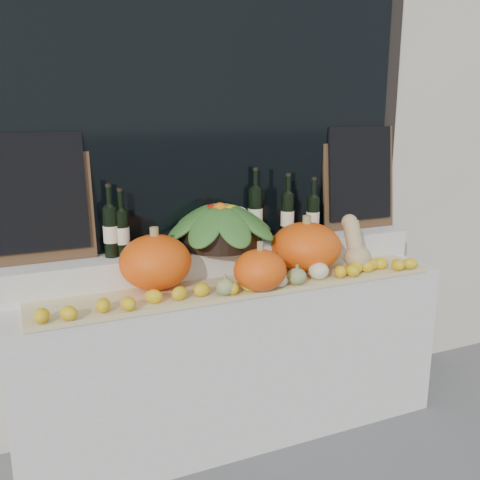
% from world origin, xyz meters
% --- Properties ---
extents(storefront_facade, '(7.00, 0.94, 4.50)m').
position_xyz_m(storefront_facade, '(0.00, 2.25, 2.25)').
color(storefront_facade, beige).
rests_on(storefront_facade, ground).
extents(display_sill, '(2.30, 0.55, 0.88)m').
position_xyz_m(display_sill, '(0.00, 1.52, 0.44)').
color(display_sill, silver).
rests_on(display_sill, ground).
extents(rear_tier, '(2.30, 0.25, 0.16)m').
position_xyz_m(rear_tier, '(0.00, 1.68, 0.96)').
color(rear_tier, silver).
rests_on(rear_tier, display_sill).
extents(straw_bedding, '(2.10, 0.32, 0.02)m').
position_xyz_m(straw_bedding, '(0.00, 1.40, 0.89)').
color(straw_bedding, tan).
rests_on(straw_bedding, display_sill).
extents(pumpkin_left, '(0.44, 0.44, 0.27)m').
position_xyz_m(pumpkin_left, '(-0.43, 1.51, 1.04)').
color(pumpkin_left, '#FD580D').
rests_on(pumpkin_left, straw_bedding).
extents(pumpkin_right, '(0.46, 0.46, 0.26)m').
position_xyz_m(pumpkin_right, '(0.40, 1.48, 1.04)').
color(pumpkin_right, '#FD580D').
rests_on(pumpkin_right, straw_bedding).
extents(pumpkin_center, '(0.30, 0.30, 0.20)m').
position_xyz_m(pumpkin_center, '(0.03, 1.28, 1.01)').
color(pumpkin_center, '#FD580D').
rests_on(pumpkin_center, straw_bedding).
extents(butternut_squash, '(0.15, 0.21, 0.29)m').
position_xyz_m(butternut_squash, '(0.66, 1.39, 1.03)').
color(butternut_squash, tan).
rests_on(butternut_squash, straw_bedding).
extents(decorative_gourds, '(0.63, 0.13, 0.14)m').
position_xyz_m(decorative_gourds, '(0.12, 1.29, 0.95)').
color(decorative_gourds, '#37641E').
rests_on(decorative_gourds, straw_bedding).
extents(lemon_heap, '(2.20, 0.16, 0.06)m').
position_xyz_m(lemon_heap, '(0.00, 1.29, 0.94)').
color(lemon_heap, gold).
rests_on(lemon_heap, straw_bedding).
extents(produce_bowl, '(0.64, 0.64, 0.25)m').
position_xyz_m(produce_bowl, '(-0.02, 1.66, 1.16)').
color(produce_bowl, black).
rests_on(produce_bowl, rear_tier).
extents(wine_bottle_far_left, '(0.08, 0.08, 0.37)m').
position_xyz_m(wine_bottle_far_left, '(-0.60, 1.69, 1.17)').
color(wine_bottle_far_left, black).
rests_on(wine_bottle_far_left, rear_tier).
extents(wine_bottle_near_left, '(0.08, 0.08, 0.34)m').
position_xyz_m(wine_bottle_near_left, '(-0.55, 1.69, 1.16)').
color(wine_bottle_near_left, black).
rests_on(wine_bottle_near_left, rear_tier).
extents(wine_bottle_tall, '(0.08, 0.08, 0.41)m').
position_xyz_m(wine_bottle_tall, '(0.21, 1.73, 1.19)').
color(wine_bottle_tall, black).
rests_on(wine_bottle_tall, rear_tier).
extents(wine_bottle_near_right, '(0.08, 0.08, 0.38)m').
position_xyz_m(wine_bottle_near_right, '(0.38, 1.66, 1.18)').
color(wine_bottle_near_right, black).
rests_on(wine_bottle_near_right, rear_tier).
extents(wine_bottle_far_right, '(0.08, 0.08, 0.35)m').
position_xyz_m(wine_bottle_far_right, '(0.54, 1.64, 1.16)').
color(wine_bottle_far_right, black).
rests_on(wine_bottle_far_right, rear_tier).
extents(chalkboard_left, '(0.50, 0.10, 0.62)m').
position_xyz_m(chalkboard_left, '(-0.92, 1.74, 1.36)').
color(chalkboard_left, '#4C331E').
rests_on(chalkboard_left, rear_tier).
extents(chalkboard_right, '(0.50, 0.10, 0.62)m').
position_xyz_m(chalkboard_right, '(0.92, 1.74, 1.36)').
color(chalkboard_right, '#4C331E').
rests_on(chalkboard_right, rear_tier).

